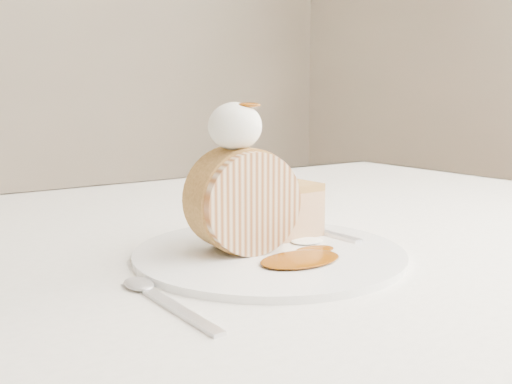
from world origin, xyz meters
TOP-DOWN VIEW (x-y plane):
  - table at (0.00, 0.20)m, footprint 1.40×0.90m
  - plate at (-0.02, 0.07)m, footprint 0.30×0.30m
  - roulade_slice at (-0.05, 0.09)m, footprint 0.11×0.07m
  - cake_chunk at (0.03, 0.12)m, footprint 0.07×0.06m
  - whipped_cream at (-0.06, 0.09)m, footprint 0.05×0.05m
  - caramel_drizzle at (-0.05, 0.08)m, footprint 0.03×0.02m
  - caramel_pool at (-0.03, 0.02)m, footprint 0.09×0.06m
  - fork at (0.07, 0.10)m, footprint 0.03×0.17m
  - spoon at (-0.18, -0.01)m, footprint 0.02×0.14m

SIDE VIEW (x-z plane):
  - table at x=0.00m, z-range 0.29..1.04m
  - spoon at x=-0.18m, z-range 0.75..0.75m
  - plate at x=-0.02m, z-range 0.75..0.76m
  - fork at x=0.07m, z-range 0.76..0.76m
  - caramel_pool at x=-0.03m, z-range 0.76..0.76m
  - cake_chunk at x=0.03m, z-range 0.76..0.81m
  - roulade_slice at x=-0.05m, z-range 0.76..0.86m
  - whipped_cream at x=-0.06m, z-range 0.86..0.91m
  - caramel_drizzle at x=-0.05m, z-range 0.91..0.92m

